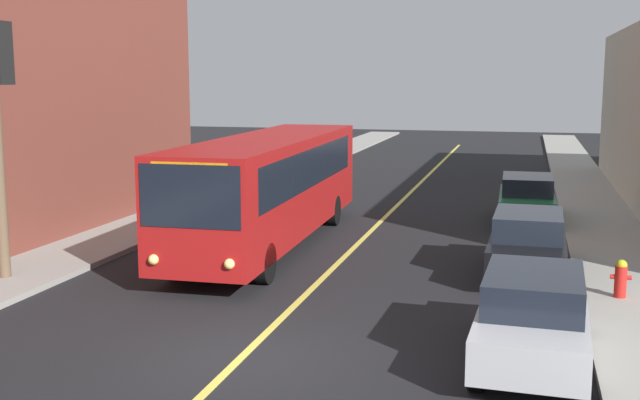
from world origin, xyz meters
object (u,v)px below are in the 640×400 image
Objects in this scene: parked_car_silver at (533,316)px; city_bus at (270,184)px; parked_car_green at (527,199)px; parked_car_black at (528,243)px; fire_hydrant at (621,278)px.

city_bus is at bearing 132.98° from parked_car_silver.
city_bus is 9.22m from parked_car_green.
parked_car_silver and parked_car_green have the same top height.
parked_car_silver is at bearing -89.38° from parked_car_green.
city_bus is 7.60m from parked_car_black.
city_bus is 14.53× the size of fire_hydrant.
parked_car_green reaches higher than fire_hydrant.
city_bus reaches higher than parked_car_green.
parked_car_green is (-0.15, 13.55, 0.00)m from parked_car_silver.
parked_car_silver is at bearing -114.19° from fire_hydrant.
parked_car_silver is (7.42, -7.96, -0.98)m from city_bus.
parked_car_green is (7.27, 5.58, -0.98)m from city_bus.
city_bus is 2.75× the size of parked_car_black.
parked_car_silver is 5.31× the size of fire_hydrant.
city_bus is at bearing -142.49° from parked_car_green.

